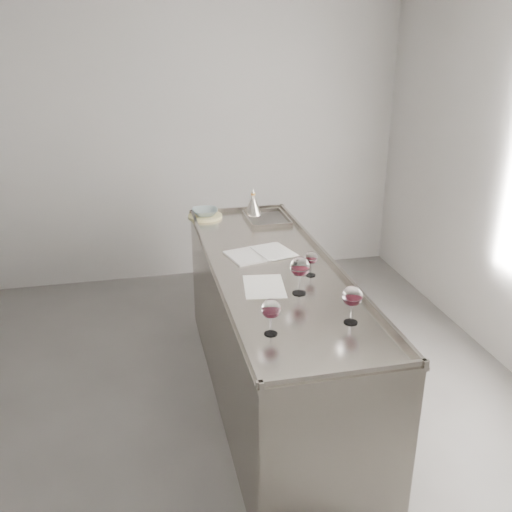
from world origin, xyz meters
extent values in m
cube|color=#4F4C4A|center=(0.00, 0.00, -0.01)|extent=(4.50, 5.00, 0.02)
cube|color=#A5A2A0|center=(0.00, 2.51, 1.40)|extent=(4.50, 0.02, 2.80)
cube|color=gray|center=(0.50, 0.30, 0.46)|extent=(0.75, 2.40, 0.92)
cube|color=gray|center=(0.50, 0.30, 0.93)|extent=(0.77, 2.42, 0.02)
cube|color=gray|center=(0.50, -0.89, 0.96)|extent=(0.77, 0.02, 0.03)
cube|color=gray|center=(0.50, 1.49, 0.96)|extent=(0.77, 0.02, 0.03)
cube|color=gray|center=(0.14, 0.30, 0.96)|extent=(0.02, 2.42, 0.03)
cube|color=gray|center=(0.86, 0.30, 0.96)|extent=(0.02, 2.42, 0.03)
cube|color=#595654|center=(0.68, 1.22, 0.94)|extent=(0.30, 0.38, 0.01)
cylinder|color=white|center=(0.28, -0.48, 0.94)|extent=(0.07, 0.07, 0.00)
cylinder|color=white|center=(0.28, -0.48, 0.99)|extent=(0.01, 0.01, 0.09)
ellipsoid|color=white|center=(0.28, -0.48, 1.07)|extent=(0.09, 0.09, 0.10)
cylinder|color=#3B0814|center=(0.28, -0.48, 1.05)|extent=(0.07, 0.07, 0.02)
cylinder|color=white|center=(0.54, -0.07, 0.94)|extent=(0.08, 0.08, 0.00)
cylinder|color=white|center=(0.54, -0.07, 1.00)|extent=(0.01, 0.01, 0.10)
ellipsoid|color=white|center=(0.54, -0.07, 1.10)|extent=(0.11, 0.11, 0.12)
cylinder|color=#380711|center=(0.54, -0.07, 1.07)|extent=(0.08, 0.08, 0.02)
cylinder|color=white|center=(0.70, -0.45, 0.94)|extent=(0.07, 0.07, 0.00)
cylinder|color=white|center=(0.70, -0.45, 0.99)|extent=(0.01, 0.01, 0.10)
ellipsoid|color=white|center=(0.70, -0.45, 1.09)|extent=(0.10, 0.10, 0.11)
cylinder|color=#32060F|center=(0.70, -0.45, 1.06)|extent=(0.07, 0.07, 0.02)
cylinder|color=white|center=(0.68, 0.15, 0.94)|extent=(0.06, 0.06, 0.00)
cylinder|color=white|center=(0.68, 0.15, 0.98)|extent=(0.01, 0.01, 0.07)
ellipsoid|color=white|center=(0.68, 0.15, 1.05)|extent=(0.07, 0.07, 0.08)
cylinder|color=#36070F|center=(0.68, 0.15, 1.04)|extent=(0.05, 0.05, 0.02)
cube|color=white|center=(0.36, 0.51, 0.95)|extent=(0.25, 0.31, 0.01)
cube|color=white|center=(0.55, 0.56, 0.95)|extent=(0.25, 0.31, 0.01)
cylinder|color=white|center=(0.45, 0.54, 0.95)|extent=(0.07, 0.26, 0.01)
cube|color=white|center=(0.38, 0.05, 0.94)|extent=(0.27, 0.35, 0.00)
cube|color=silver|center=(0.57, 0.56, 0.94)|extent=(0.27, 0.32, 0.00)
cylinder|color=beige|center=(0.23, 1.38, 0.95)|extent=(0.32, 0.32, 0.02)
imported|color=#879B9D|center=(0.22, 1.38, 0.98)|extent=(0.21, 0.21, 0.05)
cone|color=#AEA69B|center=(0.61, 1.38, 1.00)|extent=(0.15, 0.15, 0.13)
cylinder|color=#AEA69B|center=(0.61, 1.38, 1.08)|extent=(0.03, 0.03, 0.03)
cylinder|color=#B57A32|center=(0.61, 1.38, 1.10)|extent=(0.04, 0.04, 0.02)
cone|color=#AEA69B|center=(0.61, 1.38, 1.13)|extent=(0.03, 0.03, 0.04)
camera|label=1|loc=(-0.32, -2.80, 2.31)|focal=40.00mm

